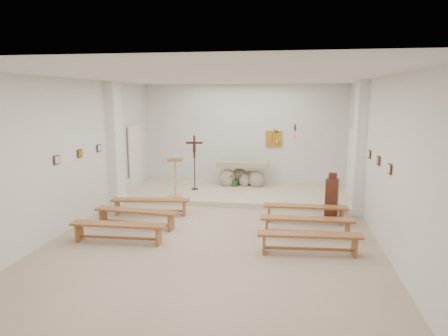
% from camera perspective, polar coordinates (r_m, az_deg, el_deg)
% --- Properties ---
extents(ground, '(7.00, 10.00, 0.00)m').
position_cam_1_polar(ground, '(9.39, -0.73, -9.01)').
color(ground, '#C3AC8C').
rests_on(ground, ground).
extents(wall_left, '(0.02, 10.00, 3.50)m').
position_cam_1_polar(wall_left, '(10.16, -20.54, 1.98)').
color(wall_left, silver).
rests_on(wall_left, ground).
extents(wall_right, '(0.02, 10.00, 3.50)m').
position_cam_1_polar(wall_right, '(9.05, 21.57, 0.97)').
color(wall_right, silver).
rests_on(wall_right, ground).
extents(wall_back, '(7.00, 0.02, 3.50)m').
position_cam_1_polar(wall_back, '(13.87, 2.80, 4.67)').
color(wall_back, silver).
rests_on(wall_back, ground).
extents(ceiling, '(7.00, 10.00, 0.02)m').
position_cam_1_polar(ceiling, '(8.87, -0.78, 12.79)').
color(ceiling, silver).
rests_on(ceiling, wall_back).
extents(sanctuary_platform, '(6.98, 3.00, 0.15)m').
position_cam_1_polar(sanctuary_platform, '(12.69, 1.98, -3.53)').
color(sanctuary_platform, beige).
rests_on(sanctuary_platform, ground).
extents(pilaster_left, '(0.26, 0.55, 3.50)m').
position_cam_1_polar(pilaster_left, '(11.87, -15.30, 3.38)').
color(pilaster_left, white).
rests_on(pilaster_left, ground).
extents(pilaster_right, '(0.26, 0.55, 3.50)m').
position_cam_1_polar(pilaster_right, '(10.97, 18.77, 2.65)').
color(pilaster_right, white).
rests_on(pilaster_right, ground).
extents(gold_wall_relief, '(0.55, 0.04, 0.55)m').
position_cam_1_polar(gold_wall_relief, '(13.78, 7.13, 4.15)').
color(gold_wall_relief, '#C28A2D').
rests_on(gold_wall_relief, wall_back).
extents(sanctuary_lamp, '(0.11, 0.36, 0.44)m').
position_cam_1_polar(sanctuary_lamp, '(13.50, 10.09, 4.62)').
color(sanctuary_lamp, black).
rests_on(sanctuary_lamp, wall_back).
extents(station_frame_left_front, '(0.03, 0.20, 0.20)m').
position_cam_1_polar(station_frame_left_front, '(9.48, -22.80, 1.09)').
color(station_frame_left_front, '#46301E').
rests_on(station_frame_left_front, wall_left).
extents(station_frame_left_mid, '(0.03, 0.20, 0.20)m').
position_cam_1_polar(station_frame_left_mid, '(10.33, -19.89, 1.97)').
color(station_frame_left_mid, '#46301E').
rests_on(station_frame_left_mid, wall_left).
extents(station_frame_left_rear, '(0.03, 0.20, 0.20)m').
position_cam_1_polar(station_frame_left_rear, '(11.20, -17.44, 2.72)').
color(station_frame_left_rear, '#46301E').
rests_on(station_frame_left_rear, wall_left).
extents(station_frame_right_front, '(0.03, 0.20, 0.20)m').
position_cam_1_polar(station_frame_right_front, '(8.28, 22.58, -0.12)').
color(station_frame_right_front, '#46301E').
rests_on(station_frame_right_front, wall_right).
extents(station_frame_right_mid, '(0.03, 0.20, 0.20)m').
position_cam_1_polar(station_frame_right_mid, '(9.25, 21.18, 0.99)').
color(station_frame_right_mid, '#46301E').
rests_on(station_frame_right_mid, wall_right).
extents(station_frame_right_rear, '(0.03, 0.20, 0.20)m').
position_cam_1_polar(station_frame_right_rear, '(10.22, 20.04, 1.88)').
color(station_frame_right_rear, '#46301E').
rests_on(station_frame_right_rear, wall_right).
extents(radiator_left, '(0.10, 0.85, 0.52)m').
position_cam_1_polar(radiator_left, '(12.78, -13.94, -2.84)').
color(radiator_left, silver).
rests_on(radiator_left, ground).
extents(radiator_right, '(0.10, 0.85, 0.52)m').
position_cam_1_polar(radiator_right, '(11.93, 18.10, -3.97)').
color(radiator_right, silver).
rests_on(radiator_right, ground).
extents(altar, '(1.71, 0.79, 0.88)m').
position_cam_1_polar(altar, '(13.34, 2.64, -1.03)').
color(altar, '#B8A68C').
rests_on(altar, sanctuary_platform).
extents(lectern, '(0.53, 0.48, 1.23)m').
position_cam_1_polar(lectern, '(11.82, -6.96, -1.24)').
color(lectern, tan).
rests_on(lectern, sanctuary_platform).
extents(crucifix_stand, '(0.52, 0.23, 1.73)m').
position_cam_1_polar(crucifix_stand, '(12.64, -4.24, 1.37)').
color(crucifix_stand, '#341C10').
rests_on(crucifix_stand, sanctuary_platform).
extents(potted_plant, '(0.54, 0.49, 0.50)m').
position_cam_1_polar(potted_plant, '(13.21, 1.54, -1.53)').
color(potted_plant, '#255421').
rests_on(potted_plant, sanctuary_platform).
extents(donation_pedestal, '(0.38, 0.38, 1.17)m').
position_cam_1_polar(donation_pedestal, '(10.68, 15.16, -4.10)').
color(donation_pedestal, '#4E1E16').
rests_on(donation_pedestal, ground).
extents(bench_left_front, '(2.07, 0.60, 0.43)m').
position_cam_1_polar(bench_left_front, '(10.70, -10.42, -4.94)').
color(bench_left_front, brown).
rests_on(bench_left_front, ground).
extents(bench_right_front, '(2.05, 0.37, 0.43)m').
position_cam_1_polar(bench_right_front, '(10.12, 11.49, -5.87)').
color(bench_right_front, brown).
rests_on(bench_right_front, ground).
extents(bench_left_second, '(2.07, 0.51, 0.43)m').
position_cam_1_polar(bench_left_second, '(9.78, -12.43, -6.47)').
color(bench_left_second, brown).
rests_on(bench_left_second, ground).
extents(bench_right_second, '(2.06, 0.42, 0.43)m').
position_cam_1_polar(bench_right_second, '(9.13, 11.74, -7.64)').
color(bench_right_second, brown).
rests_on(bench_right_second, ground).
extents(bench_left_third, '(2.06, 0.40, 0.43)m').
position_cam_1_polar(bench_left_third, '(8.88, -14.88, -8.31)').
color(bench_left_third, brown).
rests_on(bench_left_third, ground).
extents(bench_right_third, '(2.06, 0.47, 0.43)m').
position_cam_1_polar(bench_right_third, '(8.16, 12.05, -9.85)').
color(bench_right_third, brown).
rests_on(bench_right_third, ground).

